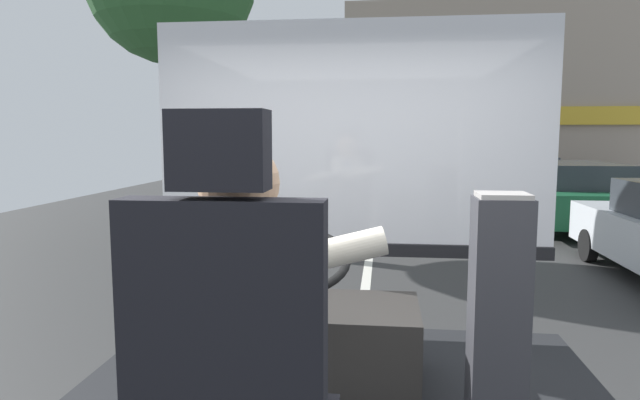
{
  "coord_description": "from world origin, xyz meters",
  "views": [
    {
      "loc": [
        0.2,
        -1.86,
        1.88
      ],
      "look_at": [
        -0.14,
        1.11,
        1.52
      ],
      "focal_mm": 30.9,
      "sensor_mm": 36.0,
      "label": 1
    }
  ],
  "objects_px": {
    "steering_console": "(308,340)",
    "bus_driver": "(247,323)",
    "parked_car_red": "(475,162)",
    "fare_box": "(498,311)",
    "parked_car_green": "(569,194)",
    "parked_car_white": "(519,176)"
  },
  "relations": [
    {
      "from": "steering_console",
      "to": "parked_car_red",
      "type": "height_order",
      "value": "steering_console"
    },
    {
      "from": "parked_car_green",
      "to": "parked_car_white",
      "type": "bearing_deg",
      "value": 86.92
    },
    {
      "from": "fare_box",
      "to": "parked_car_white",
      "type": "height_order",
      "value": "fare_box"
    },
    {
      "from": "bus_driver",
      "to": "parked_car_red",
      "type": "bearing_deg",
      "value": 79.37
    },
    {
      "from": "steering_console",
      "to": "bus_driver",
      "type": "bearing_deg",
      "value": -90.0
    },
    {
      "from": "parked_car_red",
      "to": "steering_console",
      "type": "bearing_deg",
      "value": -101.22
    },
    {
      "from": "parked_car_white",
      "to": "parked_car_red",
      "type": "distance_m",
      "value": 6.39
    },
    {
      "from": "parked_car_green",
      "to": "bus_driver",
      "type": "bearing_deg",
      "value": -112.0
    },
    {
      "from": "bus_driver",
      "to": "parked_car_white",
      "type": "height_order",
      "value": "bus_driver"
    },
    {
      "from": "bus_driver",
      "to": "parked_car_red",
      "type": "distance_m",
      "value": 22.57
    },
    {
      "from": "bus_driver",
      "to": "parked_car_green",
      "type": "bearing_deg",
      "value": 68.0
    },
    {
      "from": "fare_box",
      "to": "steering_console",
      "type": "bearing_deg",
      "value": 160.37
    },
    {
      "from": "parked_car_green",
      "to": "fare_box",
      "type": "bearing_deg",
      "value": -109.36
    },
    {
      "from": "bus_driver",
      "to": "parked_car_red",
      "type": "height_order",
      "value": "bus_driver"
    },
    {
      "from": "parked_car_white",
      "to": "parked_car_red",
      "type": "relative_size",
      "value": 0.98
    },
    {
      "from": "fare_box",
      "to": "parked_car_white",
      "type": "xyz_separation_m",
      "value": [
        3.59,
        14.9,
        -0.5
      ]
    },
    {
      "from": "bus_driver",
      "to": "steering_console",
      "type": "height_order",
      "value": "bus_driver"
    },
    {
      "from": "parked_car_green",
      "to": "parked_car_white",
      "type": "relative_size",
      "value": 1.02
    },
    {
      "from": "parked_car_white",
      "to": "parked_car_green",
      "type": "bearing_deg",
      "value": -93.08
    },
    {
      "from": "fare_box",
      "to": "parked_car_green",
      "type": "xyz_separation_m",
      "value": [
        3.3,
        9.38,
        -0.46
      ]
    },
    {
      "from": "steering_console",
      "to": "fare_box",
      "type": "distance_m",
      "value": 0.95
    },
    {
      "from": "steering_console",
      "to": "fare_box",
      "type": "xyz_separation_m",
      "value": [
        0.85,
        -0.3,
        0.28
      ]
    }
  ]
}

